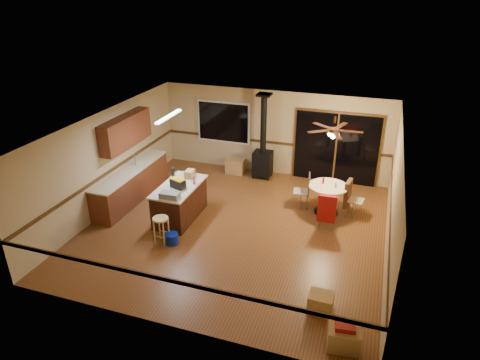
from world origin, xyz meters
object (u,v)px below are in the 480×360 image
at_px(toolbox_black, 178,184).
at_px(dining_table, 328,194).
at_px(blue_bucket, 172,239).
at_px(chair_near, 327,209).
at_px(box_under_window, 236,166).
at_px(box_corner_b, 321,303).
at_px(chair_left, 306,187).
at_px(bar_stool, 161,230).
at_px(chair_right, 349,194).
at_px(box_corner_a, 344,337).
at_px(wood_stove, 263,155).
at_px(kitchen_island, 180,202).
at_px(toolbox_grey, 170,195).

height_order(toolbox_black, dining_table, toolbox_black).
relative_size(blue_bucket, chair_near, 0.44).
bearing_deg(box_under_window, box_corner_b, -56.82).
bearing_deg(dining_table, chair_left, 168.73).
relative_size(bar_stool, chair_right, 0.93).
bearing_deg(box_under_window, box_corner_a, -56.73).
bearing_deg(toolbox_black, box_corner_b, -29.16).
relative_size(dining_table, chair_left, 1.94).
xyz_separation_m(wood_stove, box_corner_a, (3.11, -6.04, -0.53)).
relative_size(kitchen_island, box_corner_b, 3.80).
relative_size(bar_stool, blue_bucket, 2.14).
xyz_separation_m(bar_stool, blue_bucket, (0.24, 0.03, -0.20)).
distance_m(chair_right, box_corner_a, 4.55).
bearing_deg(wood_stove, bar_stool, -105.86).
relative_size(bar_stool, box_corner_b, 1.48).
bearing_deg(blue_bucket, bar_stool, -171.99).
height_order(toolbox_grey, chair_near, toolbox_grey).
bearing_deg(toolbox_black, toolbox_grey, -83.86).
xyz_separation_m(toolbox_black, chair_right, (3.98, 1.62, -0.41)).
relative_size(wood_stove, box_corner_b, 5.70).
xyz_separation_m(toolbox_black, dining_table, (3.46, 1.54, -0.47)).
height_order(chair_near, box_corner_b, chair_near).
height_order(blue_bucket, chair_right, chair_right).
height_order(dining_table, chair_right, chair_right).
bearing_deg(kitchen_island, chair_near, 8.90).
height_order(kitchen_island, toolbox_black, toolbox_black).
xyz_separation_m(kitchen_island, chair_left, (2.89, 1.56, 0.14)).
bearing_deg(box_under_window, chair_right, -23.69).
relative_size(kitchen_island, wood_stove, 0.67).
height_order(wood_stove, box_corner_b, wood_stove).
height_order(bar_stool, chair_left, chair_left).
bearing_deg(chair_left, wood_stove, 136.99).
distance_m(blue_bucket, chair_near, 3.71).
height_order(blue_bucket, box_corner_a, box_corner_a).
bearing_deg(blue_bucket, box_corner_a, -24.40).
height_order(box_under_window, box_corner_b, box_under_window).
bearing_deg(chair_right, dining_table, -171.48).
relative_size(blue_bucket, chair_right, 0.44).
xyz_separation_m(blue_bucket, chair_right, (3.67, 2.67, 0.47)).
distance_m(chair_near, box_under_window, 4.08).
bearing_deg(toolbox_grey, box_corner_b, -22.85).
bearing_deg(box_corner_b, bar_stool, 164.10).
height_order(wood_stove, chair_left, wood_stove).
bearing_deg(blue_bucket, chair_left, 46.63).
bearing_deg(kitchen_island, toolbox_grey, -82.23).
relative_size(chair_left, box_corner_b, 1.17).
relative_size(kitchen_island, box_under_window, 3.01).
height_order(wood_stove, box_corner_a, wood_stove).
height_order(kitchen_island, chair_right, chair_right).
xyz_separation_m(chair_right, box_corner_b, (-0.08, -3.79, -0.42)).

